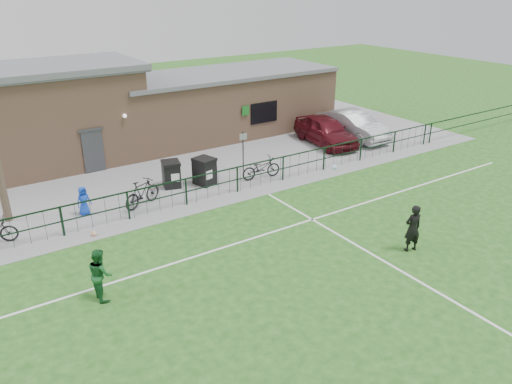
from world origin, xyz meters
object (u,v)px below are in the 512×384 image
bicycle_d (142,193)px  spectator_child (84,201)px  car_silver (353,125)px  ball_ground (94,234)px  sign_post (243,152)px  wheelie_bin_left (204,172)px  bicycle_e (261,168)px  outfield_player (100,274)px  car_maroon (326,130)px  wheelie_bin_right (171,175)px

bicycle_d → spectator_child: (-2.26, 0.48, 0.02)m
car_silver → ball_ground: size_ratio=22.65×
sign_post → car_silver: sign_post is taller
wheelie_bin_left → spectator_child: size_ratio=0.98×
wheelie_bin_left → ball_ground: size_ratio=5.47×
wheelie_bin_left → sign_post: bearing=-4.7°
bicycle_e → bicycle_d: bearing=95.5°
sign_post → outfield_player: sign_post is taller
car_silver → bicycle_e: 8.49m
spectator_child → outfield_player: 6.10m
wheelie_bin_left → ball_ground: bearing=-174.2°
spectator_child → outfield_player: outfield_player is taller
outfield_player → bicycle_d: bearing=-32.8°
car_maroon → spectator_child: bearing=-164.8°
wheelie_bin_left → car_silver: size_ratio=0.24×
wheelie_bin_left → car_silver: bearing=-7.2°
car_silver → ball_ground: car_silver is taller
spectator_child → bicycle_e: bearing=-17.2°
car_maroon → bicycle_d: bearing=-161.2°
car_silver → spectator_child: 16.36m
car_silver → spectator_child: bearing=-174.2°
sign_post → car_silver: size_ratio=0.41×
wheelie_bin_left → wheelie_bin_right: bearing=143.3°
sign_post → car_maroon: (6.24, 1.12, -0.20)m
bicycle_e → ball_ground: bearing=106.2°
wheelie_bin_left → bicycle_d: (-3.29, -0.72, -0.01)m
spectator_child → car_maroon: bearing=-5.6°
car_maroon → bicycle_e: (-6.06, -2.41, -0.29)m
wheelie_bin_right → bicycle_d: (-1.89, -1.27, 0.01)m
car_maroon → outfield_player: car_maroon is taller
wheelie_bin_left → wheelie_bin_right: size_ratio=1.04×
wheelie_bin_right → spectator_child: 4.23m
car_maroon → outfield_player: size_ratio=2.91×
bicycle_d → ball_ground: (-2.52, -1.52, -0.49)m
ball_ground → wheelie_bin_left: bearing=21.0°
sign_post → bicycle_d: 5.80m
wheelie_bin_right → ball_ground: size_ratio=5.26×
wheelie_bin_left → spectator_child: 5.56m
sign_post → bicycle_e: size_ratio=1.02×
outfield_player → car_silver: bearing=-66.8°
bicycle_e → sign_post: bearing=14.8°
wheelie_bin_right → bicycle_e: (3.96, -1.40, -0.05)m
bicycle_d → bicycle_e: bearing=-115.0°
wheelie_bin_left → car_silver: 10.82m
spectator_child → outfield_player: size_ratio=0.74×
car_maroon → ball_ground: bearing=-157.3°
sign_post → ball_ground: sign_post is taller
spectator_child → bicycle_d: bearing=-24.9°
wheelie_bin_right → spectator_child: size_ratio=0.94×
bicycle_d → sign_post: bearing=-102.1°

